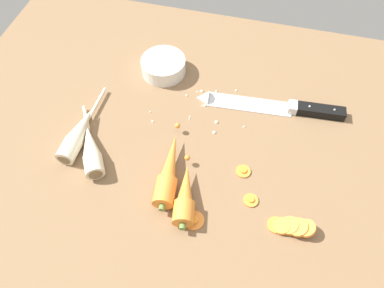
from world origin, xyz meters
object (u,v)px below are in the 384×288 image
(parsnip_mid_left, at_px, (91,150))
(carrot_slice_stack, at_px, (291,226))
(carrot_slice_stray_near, at_px, (243,171))
(carrot_slice_stray_mid, at_px, (194,220))
(chefs_knife, at_px, (267,105))
(parsnip_front, at_px, (78,134))
(whole_carrot, at_px, (169,171))
(whole_carrot_second, at_px, (185,196))
(prep_bowl, at_px, (163,66))
(carrot_slice_stray_far, at_px, (251,200))

(parsnip_mid_left, relative_size, carrot_slice_stack, 2.02)
(carrot_slice_stack, height_order, carrot_slice_stray_near, carrot_slice_stack)
(carrot_slice_stack, xyz_separation_m, carrot_slice_stray_mid, (-0.18, -0.03, -0.01))
(chefs_knife, bearing_deg, parsnip_front, -153.55)
(parsnip_front, bearing_deg, parsnip_mid_left, -36.85)
(parsnip_front, distance_m, carrot_slice_stack, 0.49)
(whole_carrot, bearing_deg, carrot_slice_stack, -11.96)
(whole_carrot_second, bearing_deg, carrot_slice_stack, -2.04)
(carrot_slice_stack, xyz_separation_m, prep_bowl, (-0.35, 0.34, 0.01))
(whole_carrot_second, height_order, carrot_slice_stray_far, whole_carrot_second)
(carrot_slice_stray_near, distance_m, carrot_slice_stray_mid, 0.15)
(parsnip_front, relative_size, prep_bowl, 1.99)
(chefs_knife, height_order, whole_carrot_second, whole_carrot_second)
(whole_carrot, bearing_deg, carrot_slice_stray_near, 17.98)
(whole_carrot_second, bearing_deg, whole_carrot, 134.76)
(chefs_knife, xyz_separation_m, parsnip_front, (-0.39, -0.19, 0.01))
(parsnip_mid_left, height_order, carrot_slice_stray_near, parsnip_mid_left)
(whole_carrot, xyz_separation_m, whole_carrot_second, (0.05, -0.05, 0.00))
(carrot_slice_stray_near, bearing_deg, whole_carrot, -162.02)
(carrot_slice_stray_far, bearing_deg, prep_bowl, 131.79)
(carrot_slice_stray_far, bearing_deg, whole_carrot, 175.07)
(chefs_knife, relative_size, carrot_slice_stray_mid, 8.59)
(carrot_slice_stray_mid, distance_m, prep_bowl, 0.41)
(whole_carrot_second, bearing_deg, carrot_slice_stray_near, 43.18)
(chefs_knife, height_order, prep_bowl, prep_bowl)
(carrot_slice_stray_far, distance_m, prep_bowl, 0.41)
(carrot_slice_stack, xyz_separation_m, carrot_slice_stray_far, (-0.08, 0.04, -0.01))
(whole_carrot, relative_size, carrot_slice_stray_far, 6.96)
(parsnip_front, height_order, carrot_slice_stray_near, parsnip_front)
(whole_carrot_second, bearing_deg, chefs_knife, 66.23)
(carrot_slice_stray_far, bearing_deg, carrot_slice_stack, -25.37)
(whole_carrot, bearing_deg, prep_bowl, 108.72)
(prep_bowl, bearing_deg, parsnip_mid_left, -105.48)
(whole_carrot_second, bearing_deg, parsnip_mid_left, 165.66)
(chefs_knife, bearing_deg, whole_carrot_second, -113.77)
(whole_carrot_second, height_order, prep_bowl, whole_carrot_second)
(carrot_slice_stack, distance_m, carrot_slice_stray_far, 0.09)
(parsnip_front, distance_m, carrot_slice_stray_far, 0.40)
(chefs_knife, relative_size, whole_carrot, 1.66)
(chefs_knife, bearing_deg, carrot_slice_stray_near, -97.21)
(whole_carrot_second, bearing_deg, carrot_slice_stray_mid, -53.80)
(parsnip_front, height_order, carrot_slice_stray_far, parsnip_front)
(carrot_slice_stray_near, relative_size, carrot_slice_stray_mid, 0.77)
(whole_carrot, relative_size, prep_bowl, 1.91)
(carrot_slice_stack, relative_size, carrot_slice_stray_mid, 2.21)
(parsnip_mid_left, distance_m, prep_bowl, 0.29)
(carrot_slice_stack, height_order, carrot_slice_stray_far, carrot_slice_stack)
(parsnip_front, relative_size, parsnip_mid_left, 1.21)
(carrot_slice_stray_near, bearing_deg, prep_bowl, 135.52)
(whole_carrot, xyz_separation_m, parsnip_front, (-0.22, 0.04, -0.00))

